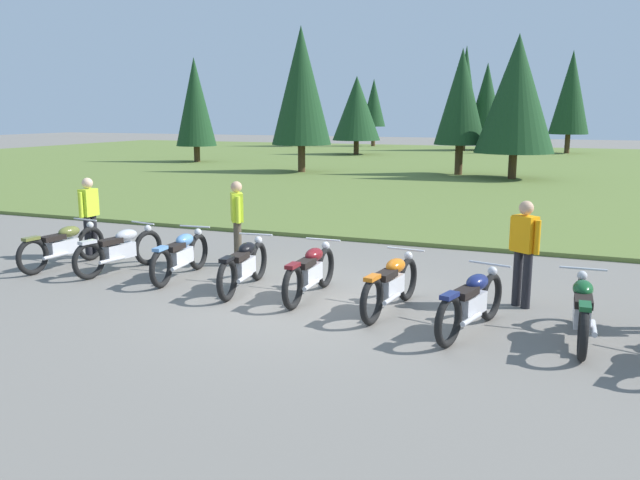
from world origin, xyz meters
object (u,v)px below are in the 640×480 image
rider_checking_bike (524,247)px  motorcycle_british_green (582,310)px  motorcycle_black (244,265)px  motorcycle_sky_blue (181,255)px  rider_with_back_turned (89,213)px  motorcycle_silver (120,249)px  motorcycle_maroon (310,271)px  motorcycle_olive (63,245)px  motorcycle_orange (391,284)px  rider_in_hivis_vest (237,218)px  motorcycle_navy (472,302)px

rider_checking_bike → motorcycle_british_green: bearing=-56.8°
motorcycle_black → rider_checking_bike: 4.57m
motorcycle_sky_blue → rider_with_back_turned: bearing=164.4°
motorcycle_silver → motorcycle_maroon: 4.04m
motorcycle_olive → motorcycle_silver: 1.28m
motorcycle_sky_blue → motorcycle_orange: 4.16m
motorcycle_olive → motorcycle_orange: (6.75, -0.40, 0.00)m
motorcycle_sky_blue → motorcycle_british_green: same height
rider_with_back_turned → rider_in_hivis_vest: size_ratio=1.00×
motorcycle_black → rider_in_hivis_vest: 1.95m
motorcycle_olive → motorcycle_orange: same height
motorcycle_silver → motorcycle_maroon: size_ratio=0.99×
motorcycle_navy → rider_in_hivis_vest: (-4.96, 2.37, 0.51)m
motorcycle_sky_blue → motorcycle_black: (1.46, -0.28, 0.00)m
motorcycle_british_green → rider_checking_bike: rider_checking_bike is taller
motorcycle_black → motorcycle_sky_blue: bearing=169.0°
motorcycle_black → motorcycle_silver: bearing=174.8°
motorcycle_orange → motorcycle_maroon: bearing=170.0°
motorcycle_olive → motorcycle_black: same height
motorcycle_british_green → motorcycle_navy: bearing=-172.8°
rider_in_hivis_vest → motorcycle_orange: bearing=-26.7°
motorcycle_olive → motorcycle_sky_blue: (2.62, 0.14, 0.00)m
motorcycle_olive → motorcycle_navy: 8.09m
motorcycle_silver → motorcycle_black: bearing=-5.2°
motorcycle_british_green → rider_in_hivis_vest: (-6.37, 2.19, 0.51)m
motorcycle_silver → motorcycle_orange: 5.50m
motorcycle_orange → motorcycle_silver: bearing=174.6°
motorcycle_sky_blue → motorcycle_orange: bearing=-7.5°
rider_with_back_turned → motorcycle_orange: bearing=-10.8°
motorcycle_sky_blue → rider_checking_bike: size_ratio=1.26×
motorcycle_silver → motorcycle_british_green: 8.21m
motorcycle_orange → motorcycle_british_green: bearing=-7.3°
motorcycle_maroon → motorcycle_orange: same height
rider_with_back_turned → motorcycle_navy: bearing=-12.6°
motorcycle_silver → motorcycle_british_green: (8.17, -0.86, 0.00)m
rider_in_hivis_vest → motorcycle_silver: bearing=-143.5°
motorcycle_silver → rider_in_hivis_vest: (1.80, 1.33, 0.51)m
motorcycle_black → rider_with_back_turned: size_ratio=1.26×
motorcycle_black → motorcycle_orange: size_ratio=1.00×
motorcycle_olive → motorcycle_british_green: bearing=-4.5°
motorcycle_silver → motorcycle_black: 2.81m
motorcycle_maroon → rider_checking_bike: rider_checking_bike is taller
motorcycle_olive → motorcycle_black: 4.08m
motorcycle_black → motorcycle_navy: size_ratio=1.02×
motorcycle_olive → motorcycle_silver: (1.27, 0.12, 0.00)m
motorcycle_olive → rider_in_hivis_vest: bearing=25.3°
motorcycle_maroon → motorcycle_british_green: same height
motorcycle_black → rider_checking_bike: size_ratio=1.26×
rider_in_hivis_vest → rider_checking_bike: 5.55m
motorcycle_black → rider_checking_bike: bearing=9.4°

